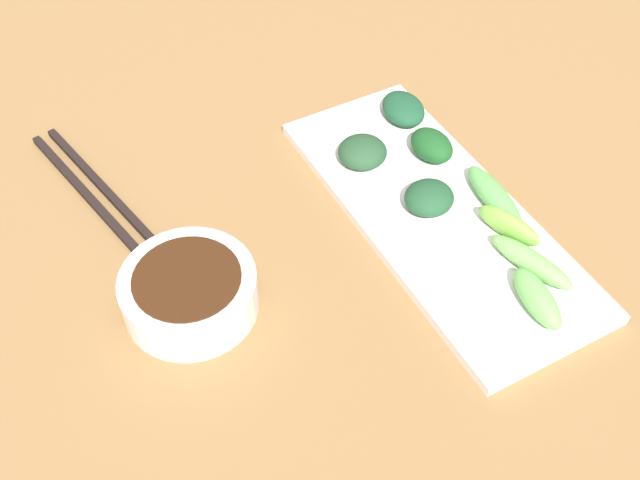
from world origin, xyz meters
TOP-DOWN VIEW (x-y plane):
  - tabletop at (0.00, 0.00)m, footprint 2.10×2.10m
  - sauce_bowl at (-0.18, -0.01)m, footprint 0.13×0.13m
  - serving_plate at (0.09, -0.03)m, footprint 0.16×0.40m
  - broccoli_stalk_0 at (0.14, -0.09)m, footprint 0.04×0.07m
  - broccoli_stalk_1 at (0.13, -0.14)m, footprint 0.05×0.10m
  - broccoli_leafy_2 at (0.13, 0.05)m, footprint 0.04×0.06m
  - broccoli_stalk_3 at (0.10, -0.18)m, footprint 0.04×0.08m
  - broccoli_leafy_4 at (0.14, 0.12)m, footprint 0.06×0.07m
  - broccoli_stalk_5 at (0.15, -0.05)m, footprint 0.04×0.10m
  - broccoli_leafy_6 at (0.06, 0.07)m, footprint 0.07×0.07m
  - broccoli_leafy_7 at (0.09, -0.02)m, footprint 0.05×0.05m
  - chopsticks at (-0.22, 0.18)m, footprint 0.07×0.23m

SIDE VIEW (x-z plane):
  - tabletop at x=0.00m, z-range 0.00..0.02m
  - chopsticks at x=-0.22m, z-range 0.02..0.03m
  - serving_plate at x=0.09m, z-range 0.02..0.03m
  - broccoli_stalk_1 at x=0.13m, z-range 0.03..0.05m
  - broccoli_stalk_5 at x=0.15m, z-range 0.03..0.05m
  - sauce_bowl at x=-0.18m, z-range 0.02..0.07m
  - broccoli_stalk_3 at x=0.10m, z-range 0.03..0.06m
  - broccoli_leafy_4 at x=0.14m, z-range 0.03..0.06m
  - broccoli_stalk_0 at x=0.14m, z-range 0.03..0.06m
  - broccoli_leafy_6 at x=0.06m, z-range 0.03..0.06m
  - broccoli_leafy_7 at x=0.09m, z-range 0.03..0.06m
  - broccoli_leafy_2 at x=0.13m, z-range 0.03..0.06m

